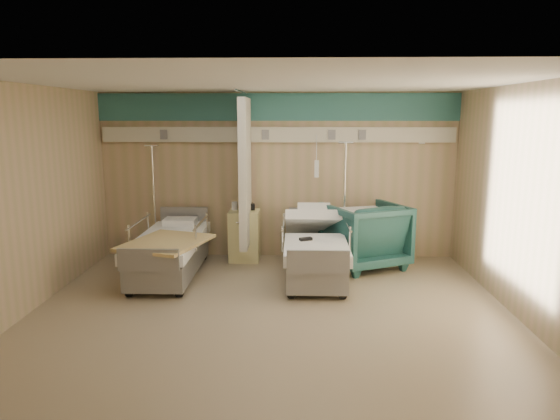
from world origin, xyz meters
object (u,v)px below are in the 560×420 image
at_px(iv_stand_left, 156,235).
at_px(bedside_cabinet, 245,236).
at_px(bed_left, 170,256).
at_px(bed_right, 315,257).
at_px(visitor_armchair, 364,235).
at_px(iv_stand_right, 344,239).

bearing_deg(iv_stand_left, bedside_cabinet, -2.99).
bearing_deg(bed_left, bed_right, 0.00).
relative_size(bedside_cabinet, iv_stand_left, 0.44).
height_order(bed_left, visitor_armchair, visitor_armchair).
relative_size(bed_right, iv_stand_right, 1.08).
height_order(bedside_cabinet, iv_stand_left, iv_stand_left).
relative_size(bed_right, bedside_cabinet, 2.54).
bearing_deg(iv_stand_left, bed_right, -20.09).
bearing_deg(bed_left, iv_stand_right, 15.53).
bearing_deg(iv_stand_right, bed_left, -164.47).
height_order(bed_right, bed_left, same).
relative_size(iv_stand_right, iv_stand_left, 1.04).
bearing_deg(bed_left, bedside_cabinet, 40.60).
height_order(bed_left, bedside_cabinet, bedside_cabinet).
distance_m(bed_right, iv_stand_right, 0.91).
xyz_separation_m(iv_stand_right, iv_stand_left, (-3.18, 0.23, -0.01)).
height_order(bed_left, iv_stand_right, iv_stand_right).
bearing_deg(visitor_armchair, bedside_cabinet, -33.52).
bearing_deg(bed_right, iv_stand_left, 159.91).
relative_size(bed_left, iv_stand_right, 1.08).
distance_m(iv_stand_right, iv_stand_left, 3.19).
height_order(visitor_armchair, iv_stand_left, iv_stand_left).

